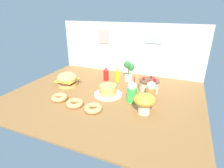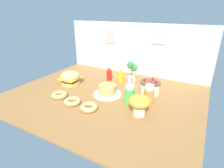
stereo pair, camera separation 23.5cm
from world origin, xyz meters
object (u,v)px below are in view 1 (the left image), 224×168
at_px(layer_cake, 149,85).
at_px(donut_chocolate, 75,103).
at_px(ketchup_bottle, 106,74).
at_px(mushroom_stool, 145,101).
at_px(orange_float_cup, 151,92).
at_px(potted_plant, 129,70).
at_px(mustard_bottle, 118,75).
at_px(burger, 67,79).
at_px(donut_pink_glaze, 59,97).
at_px(pancake_stack, 108,91).
at_px(cream_soda_cup, 132,92).
at_px(donut_vanilla, 93,108).

bearing_deg(layer_cake, donut_chocolate, -134.07).
height_order(ketchup_bottle, mushroom_stool, mushroom_stool).
relative_size(donut_chocolate, mushroom_stool, 0.85).
distance_m(donut_chocolate, mushroom_stool, 0.79).
height_order(orange_float_cup, potted_plant, potted_plant).
bearing_deg(mustard_bottle, burger, -143.62).
bearing_deg(layer_cake, ketchup_bottle, 168.15).
height_order(donut_pink_glaze, mushroom_stool, mushroom_stool).
bearing_deg(pancake_stack, cream_soda_cup, -8.62).
height_order(burger, pancake_stack, burger).
relative_size(pancake_stack, donut_pink_glaze, 1.83).
xyz_separation_m(burger, cream_soda_cup, (0.99, -0.11, 0.03)).
relative_size(layer_cake, ketchup_bottle, 1.25).
height_order(donut_pink_glaze, donut_vanilla, same).
distance_m(layer_cake, donut_pink_glaze, 1.17).
distance_m(orange_float_cup, donut_pink_glaze, 1.11).
bearing_deg(donut_chocolate, mustard_bottle, 78.73).
height_order(donut_chocolate, potted_plant, potted_plant).
distance_m(pancake_stack, orange_float_cup, 0.54).
bearing_deg(ketchup_bottle, donut_chocolate, -90.05).
relative_size(pancake_stack, mushroom_stool, 1.55).
height_order(cream_soda_cup, mushroom_stool, cream_soda_cup).
bearing_deg(pancake_stack, mushroom_stool, -25.81).
xyz_separation_m(mustard_bottle, mushroom_stool, (0.59, -0.76, 0.04)).
relative_size(burger, donut_pink_glaze, 1.43).
xyz_separation_m(burger, orange_float_cup, (1.20, -0.01, 0.03)).
bearing_deg(ketchup_bottle, mustard_bottle, 10.43).
xyz_separation_m(layer_cake, mustard_bottle, (-0.52, 0.18, 0.02)).
height_order(burger, ketchup_bottle, ketchup_bottle).
relative_size(burger, pancake_stack, 0.78).
xyz_separation_m(pancake_stack, donut_pink_glaze, (-0.49, -0.35, -0.03)).
height_order(orange_float_cup, donut_vanilla, orange_float_cup).
relative_size(donut_pink_glaze, mushroom_stool, 0.85).
height_order(cream_soda_cup, orange_float_cup, same).
xyz_separation_m(ketchup_bottle, donut_vanilla, (0.25, -0.89, -0.07)).
xyz_separation_m(donut_chocolate, donut_vanilla, (0.25, -0.02, 0.00)).
bearing_deg(donut_pink_glaze, donut_chocolate, -11.99).
distance_m(burger, layer_cake, 1.15).
bearing_deg(cream_soda_cup, pancake_stack, 171.38).
bearing_deg(mushroom_stool, potted_plant, 117.83).
xyz_separation_m(orange_float_cup, donut_vanilla, (-0.53, -0.46, -0.09)).
xyz_separation_m(ketchup_bottle, mushroom_stool, (0.77, -0.72, 0.04)).
height_order(burger, layer_cake, burger).
xyz_separation_m(cream_soda_cup, donut_pink_glaze, (-0.83, -0.30, -0.09)).
xyz_separation_m(donut_pink_glaze, mushroom_stool, (1.03, 0.09, 0.11)).
xyz_separation_m(layer_cake, ketchup_bottle, (-0.70, 0.15, 0.02)).
distance_m(layer_cake, donut_vanilla, 0.87).
distance_m(pancake_stack, cream_soda_cup, 0.34).
bearing_deg(burger, donut_chocolate, -47.50).
distance_m(donut_vanilla, potted_plant, 1.02).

